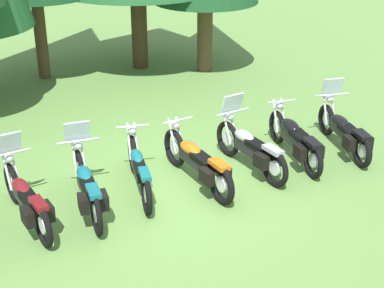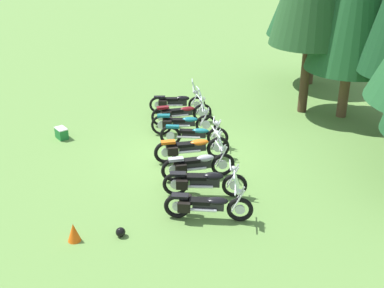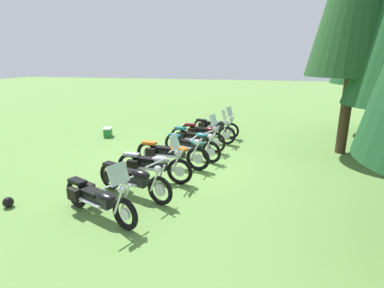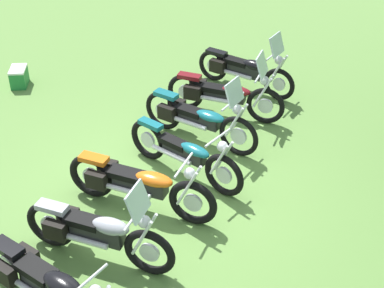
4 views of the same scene
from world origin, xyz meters
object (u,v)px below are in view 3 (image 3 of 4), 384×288
Objects in this scene: motorcycle_3 at (192,146)px; motorcycle_2 at (196,137)px; motorcycle_0 at (215,126)px; motorcycle_6 at (132,178)px; picnic_cooler at (108,132)px; motorcycle_4 at (171,153)px; motorcycle_5 at (153,165)px; motorcycle_1 at (206,132)px; dropped_helmet at (8,202)px; motorcycle_7 at (98,198)px.

motorcycle_2 is at bearing 117.08° from motorcycle_3.
motorcycle_6 is (6.36, -1.06, 0.01)m from motorcycle_0.
picnic_cooler is at bearing 176.70° from motorcycle_3.
motorcycle_6 is at bearing 33.53° from picnic_cooler.
motorcycle_2 is 0.92× the size of motorcycle_4.
picnic_cooler is (-4.20, -3.63, -0.28)m from motorcycle_5.
motorcycle_5 is at bearing 100.26° from motorcycle_6.
motorcycle_1 is 7.28m from dropped_helmet.
picnic_cooler is at bearing 143.21° from motorcycle_6.
motorcycle_5 is at bearing -82.24° from motorcycle_2.
motorcycle_7 is 8.97× the size of dropped_helmet.
motorcycle_2 is 6.32m from dropped_helmet.
motorcycle_4 is at bearing -82.99° from motorcycle_0.
motorcycle_1 is 0.95× the size of motorcycle_4.
motorcycle_5 is at bearing -91.70° from motorcycle_4.
motorcycle_0 is 0.95× the size of motorcycle_6.
picnic_cooler is (-3.05, -3.78, -0.27)m from motorcycle_4.
motorcycle_1 is 1.03× the size of motorcycle_2.
motorcycle_1 reaches higher than motorcycle_6.
motorcycle_0 is 0.96× the size of motorcycle_5.
motorcycle_0 is 6.44m from motorcycle_6.
motorcycle_6 is (2.17, -0.33, -0.00)m from motorcycle_4.
motorcycle_3 is 2.23m from motorcycle_5.
motorcycle_4 is at bearing -91.05° from motorcycle_3.
motorcycle_4 is 3.36m from motorcycle_7.
motorcycle_7 is (3.30, -0.61, -0.02)m from motorcycle_4.
motorcycle_2 is (2.12, -0.38, 0.02)m from motorcycle_0.
motorcycle_2 is 5.45m from motorcycle_7.
motorcycle_6 is at bearing -82.33° from motorcycle_2.
motorcycle_0 is 2.16m from motorcycle_2.
motorcycle_7 is (4.29, -1.05, 0.01)m from motorcycle_3.
motorcycle_6 is at bearing -92.46° from motorcycle_4.
picnic_cooler is 6.48m from dropped_helmet.
motorcycle_5 is at bearing 101.03° from motorcycle_7.
motorcycle_1 is 1.03× the size of motorcycle_6.
motorcycle_3 is at bearing -78.36° from motorcycle_0.
motorcycle_0 is at bearing 96.71° from motorcycle_2.
motorcycle_5 reaches higher than motorcycle_4.
motorcycle_1 reaches higher than motorcycle_3.
picnic_cooler is at bearing -176.09° from motorcycle_1.
motorcycle_6 is 4.03× the size of picnic_cooler.
motorcycle_4 is 1.09× the size of motorcycle_5.
motorcycle_1 is at bearing 108.84° from motorcycle_3.
motorcycle_1 is 1.06× the size of motorcycle_3.
motorcycle_0 is 5.41m from motorcycle_5.
motorcycle_4 is 10.15× the size of dropped_helmet.
motorcycle_0 is 4.25m from motorcycle_4.
motorcycle_7 reaches higher than motorcycle_6.
motorcycle_3 is at bearing -89.82° from motorcycle_1.
motorcycle_6 is at bearing -94.70° from motorcycle_5.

